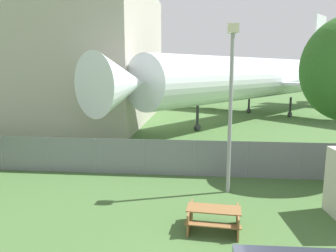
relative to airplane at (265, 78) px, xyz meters
The scene contains 5 objects.
hangar_building 27.48m from the airplane, behind, with size 29.29×21.81×15.75m.
perimeter_fence 23.22m from the airplane, 108.63° to the right, with size 56.07×0.07×1.84m.
airplane is the anchor object (origin of this frame).
picnic_bench_near_cabin 28.34m from the airplane, 103.57° to the right, with size 1.89×1.54×0.76m.
light_mast 24.51m from the airplane, 103.78° to the right, with size 0.44×0.44×7.11m.
Camera 1 is at (0.24, -6.07, 5.34)m, focal length 35.00 mm.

